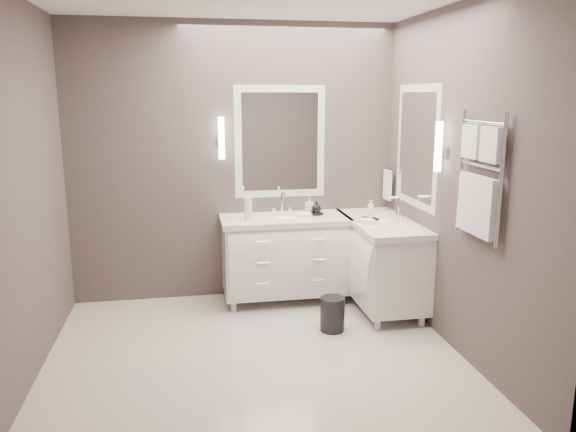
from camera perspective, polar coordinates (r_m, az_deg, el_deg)
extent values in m
cube|color=beige|center=(4.50, -3.31, -14.35)|extent=(3.20, 3.00, 0.01)
cube|color=#4C3F3D|center=(5.56, -5.43, 5.39)|extent=(3.20, 0.01, 2.70)
cube|color=#4C3F3D|center=(2.62, 0.46, -2.32)|extent=(3.20, 0.01, 2.70)
cube|color=#4C3F3D|center=(4.21, -25.81, 2.00)|extent=(0.01, 3.00, 2.70)
cube|color=#4C3F3D|center=(4.56, 16.96, 3.39)|extent=(0.01, 3.00, 2.70)
cube|color=white|center=(5.53, -0.32, -4.13)|extent=(1.20, 0.55, 0.70)
cube|color=white|center=(5.44, -0.32, -0.34)|extent=(1.24, 0.59, 0.05)
ellipsoid|color=white|center=(5.44, -0.32, -0.49)|extent=(0.36, 0.28, 0.12)
cylinder|color=white|center=(5.56, -0.62, 1.37)|extent=(0.02, 0.02, 0.22)
cube|color=white|center=(5.45, 9.42, -4.55)|extent=(0.55, 1.20, 0.70)
cube|color=white|center=(5.35, 9.56, -0.71)|extent=(0.59, 1.24, 0.05)
ellipsoid|color=white|center=(5.36, 9.55, -0.86)|extent=(0.36, 0.28, 0.12)
cylinder|color=white|center=(5.38, 11.21, 0.77)|extent=(0.02, 0.02, 0.22)
cube|color=white|center=(5.58, -0.81, 7.53)|extent=(0.90, 0.02, 1.10)
cube|color=white|center=(5.58, -0.81, 7.53)|extent=(0.77, 0.02, 0.96)
cube|color=white|center=(5.25, 12.93, 6.92)|extent=(0.02, 0.90, 1.10)
cube|color=white|center=(5.25, 12.93, 6.92)|extent=(0.02, 0.90, 0.96)
cube|color=white|center=(5.45, -6.77, 7.33)|extent=(0.05, 0.05, 0.10)
cylinder|color=white|center=(5.45, -6.78, 7.86)|extent=(0.06, 0.06, 0.40)
cube|color=white|center=(4.69, 15.01, 6.21)|extent=(0.05, 0.05, 0.10)
cylinder|color=white|center=(4.69, 15.04, 6.82)|extent=(0.06, 0.06, 0.40)
cylinder|color=white|center=(5.78, 10.22, 4.50)|extent=(0.02, 0.22, 0.02)
cube|color=white|center=(5.79, 10.07, 3.13)|extent=(0.03, 0.17, 0.30)
cylinder|color=white|center=(3.94, 20.86, 3.27)|extent=(0.03, 0.03, 0.90)
cylinder|color=white|center=(4.41, 17.20, 4.41)|extent=(0.03, 0.03, 0.90)
cube|color=white|center=(4.03, 19.99, 6.83)|extent=(0.06, 0.22, 0.24)
cube|color=white|center=(4.26, 18.23, 7.20)|extent=(0.06, 0.22, 0.24)
cube|color=white|center=(4.20, 18.67, 1.05)|extent=(0.06, 0.46, 0.42)
cylinder|color=black|center=(4.94, 4.53, -9.90)|extent=(0.28, 0.28, 0.30)
cube|color=black|center=(5.52, 2.53, 0.25)|extent=(0.19, 0.16, 0.03)
cube|color=black|center=(5.33, 8.36, -0.31)|extent=(0.13, 0.17, 0.02)
cylinder|color=silver|center=(5.28, -4.07, 0.72)|extent=(0.08, 0.08, 0.21)
imported|color=white|center=(5.52, 2.19, 1.16)|extent=(0.08, 0.08, 0.15)
imported|color=black|center=(5.49, 2.92, 0.92)|extent=(0.09, 0.09, 0.12)
imported|color=white|center=(5.31, 8.39, 0.72)|extent=(0.09, 0.09, 0.17)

